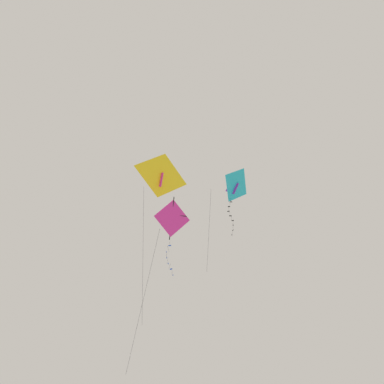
% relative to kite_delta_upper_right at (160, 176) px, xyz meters
% --- Properties ---
extents(kite_delta_upper_right, '(2.21, 3.06, 10.14)m').
position_rel_kite_delta_upper_right_xyz_m(kite_delta_upper_right, '(0.00, 0.00, 0.00)').
color(kite_delta_upper_right, yellow).
extents(kite_delta_low_drifter, '(3.12, 3.50, 6.73)m').
position_rel_kite_delta_upper_right_xyz_m(kite_delta_low_drifter, '(-3.69, -5.28, 0.90)').
color(kite_delta_low_drifter, '#1EB2C6').
extents(kite_diamond_near_right, '(3.35, 2.79, 9.76)m').
position_rel_kite_delta_upper_right_xyz_m(kite_diamond_near_right, '(-1.44, 1.83, -3.54)').
color(kite_diamond_near_right, '#DB2D93').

